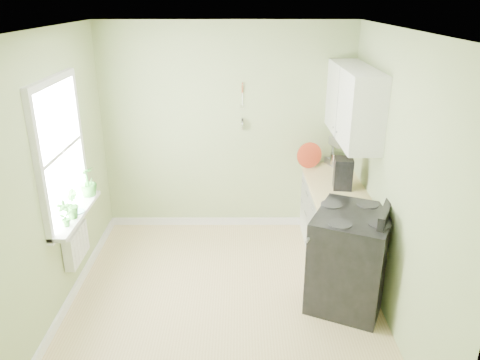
{
  "coord_description": "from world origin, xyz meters",
  "views": [
    {
      "loc": [
        0.16,
        -4.02,
        2.97
      ],
      "look_at": [
        0.17,
        0.55,
        1.15
      ],
      "focal_mm": 35.0,
      "sensor_mm": 36.0,
      "label": 1
    }
  ],
  "objects_px": {
    "stand_mixer": "(336,152)",
    "stove": "(350,258)",
    "kettle": "(308,157)",
    "coffee_maker": "(343,174)"
  },
  "relations": [
    {
      "from": "stove",
      "to": "stand_mixer",
      "type": "distance_m",
      "value": 1.79
    },
    {
      "from": "stand_mixer",
      "to": "stove",
      "type": "bearing_deg",
      "value": -94.65
    },
    {
      "from": "coffee_maker",
      "to": "stove",
      "type": "bearing_deg",
      "value": -93.65
    },
    {
      "from": "stove",
      "to": "coffee_maker",
      "type": "relative_size",
      "value": 3.17
    },
    {
      "from": "kettle",
      "to": "coffee_maker",
      "type": "height_order",
      "value": "coffee_maker"
    },
    {
      "from": "stove",
      "to": "kettle",
      "type": "relative_size",
      "value": 5.56
    },
    {
      "from": "stand_mixer",
      "to": "coffee_maker",
      "type": "relative_size",
      "value": 1.12
    },
    {
      "from": "stand_mixer",
      "to": "coffee_maker",
      "type": "height_order",
      "value": "stand_mixer"
    },
    {
      "from": "stove",
      "to": "stand_mixer",
      "type": "bearing_deg",
      "value": 85.35
    },
    {
      "from": "kettle",
      "to": "stove",
      "type": "bearing_deg",
      "value": -82.17
    }
  ]
}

